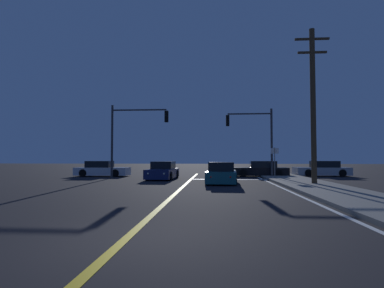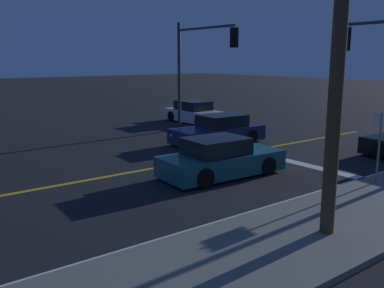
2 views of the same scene
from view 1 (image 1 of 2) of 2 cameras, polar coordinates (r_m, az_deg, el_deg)
name	(u,v)px [view 1 (image 1 of 2)]	position (r m, az deg, el deg)	size (l,w,h in m)	color
ground_plane	(121,244)	(6.37, -12.72, -17.14)	(160.00, 160.00, 0.00)	black
sidewalk_right	(329,190)	(16.53, 23.49, -7.65)	(3.20, 34.70, 0.15)	slate
lane_line_center	(179,190)	(15.72, -2.39, -8.38)	(0.20, 32.77, 0.01)	gold
lane_line_edge_right	(289,191)	(16.03, 17.18, -8.16)	(0.16, 32.77, 0.01)	white
stop_bar	(229,179)	(23.76, 6.64, -6.38)	(5.60, 0.50, 0.01)	white
car_mid_block_black	(261,170)	(27.81, 12.29, -4.58)	(4.79, 2.00, 1.34)	black
car_parked_curb_teal	(222,174)	(20.19, 5.36, -5.43)	(2.05, 4.41, 1.34)	#195960
car_lead_oncoming_navy	(163,171)	(24.19, -5.29, -4.95)	(2.06, 4.57, 1.34)	navy
car_distant_tail_silver	(322,170)	(30.09, 22.47, -4.29)	(4.71, 2.10, 1.34)	#B2B5BA
car_far_approaching_white	(102,170)	(28.73, -15.97, -4.48)	(4.61, 1.92, 1.34)	silver
traffic_signal_near_right	(255,132)	(26.27, 11.27, 2.20)	(3.79, 0.28, 5.63)	#38383D
traffic_signal_far_left	(133,129)	(25.53, -10.70, 2.73)	(4.61, 0.28, 5.83)	#38383D
utility_pole_right	(313,103)	(19.81, 21.03, 6.93)	(1.99, 0.31, 9.20)	#4C3823
street_sign_corner	(275,158)	(23.58, 14.71, -2.48)	(0.56, 0.13, 2.37)	slate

